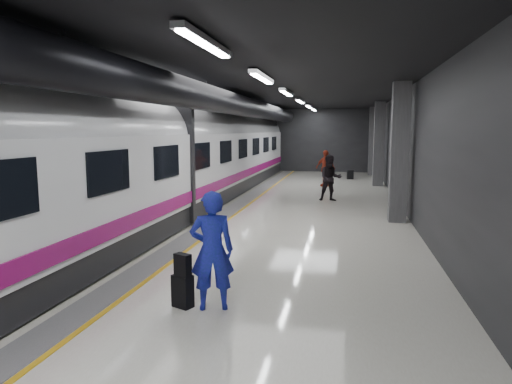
{
  "coord_description": "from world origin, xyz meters",
  "views": [
    {
      "loc": [
        2.91,
        -13.37,
        2.97
      ],
      "look_at": [
        0.49,
        -1.29,
        1.3
      ],
      "focal_mm": 32.0,
      "sensor_mm": 36.0,
      "label": 1
    }
  ],
  "objects": [
    {
      "name": "platform_hall",
      "position": [
        -0.29,
        0.96,
        3.54
      ],
      "size": [
        10.02,
        40.02,
        4.51
      ],
      "color": "black",
      "rests_on": "ground"
    },
    {
      "name": "shoulder_bag",
      "position": [
        0.26,
        -6.38,
        0.74
      ],
      "size": [
        0.32,
        0.25,
        0.38
      ],
      "primitive_type": "cube",
      "rotation": [
        0.0,
        0.0,
        -0.42
      ],
      "color": "black",
      "rests_on": "suitcase_main"
    },
    {
      "name": "traveler_far_a",
      "position": [
        2.23,
        5.99,
        0.97
      ],
      "size": [
        1.06,
        0.9,
        1.94
      ],
      "primitive_type": "imported",
      "rotation": [
        0.0,
        0.0,
        0.19
      ],
      "color": "black",
      "rests_on": "ground"
    },
    {
      "name": "suitcase_main",
      "position": [
        0.24,
        -6.35,
        0.28
      ],
      "size": [
        0.4,
        0.33,
        0.56
      ],
      "primitive_type": "cube",
      "rotation": [
        0.0,
        0.0,
        -0.42
      ],
      "color": "black",
      "rests_on": "ground"
    },
    {
      "name": "train",
      "position": [
        -3.25,
        -0.0,
        2.07
      ],
      "size": [
        3.05,
        38.0,
        4.05
      ],
      "color": "black",
      "rests_on": "ground"
    },
    {
      "name": "traveler_far_b",
      "position": [
        1.77,
        11.16,
        0.97
      ],
      "size": [
        1.22,
        0.94,
        1.93
      ],
      "primitive_type": "imported",
      "rotation": [
        0.0,
        0.0,
        -0.48
      ],
      "color": "#9B2C16",
      "rests_on": "ground"
    },
    {
      "name": "traveler_main",
      "position": [
        0.75,
        -6.32,
        1.0
      ],
      "size": [
        0.84,
        0.67,
        2.0
      ],
      "primitive_type": "imported",
      "rotation": [
        0.0,
        0.0,
        3.44
      ],
      "color": "#231BCB",
      "rests_on": "ground"
    },
    {
      "name": "ground",
      "position": [
        0.0,
        0.0,
        0.0
      ],
      "size": [
        40.0,
        40.0,
        0.0
      ],
      "primitive_type": "plane",
      "color": "silver",
      "rests_on": "ground"
    },
    {
      "name": "suitcase_far",
      "position": [
        3.11,
        15.08,
        0.28
      ],
      "size": [
        0.41,
        0.29,
        0.56
      ],
      "primitive_type": "cube",
      "rotation": [
        0.0,
        0.0,
        0.14
      ],
      "color": "black",
      "rests_on": "ground"
    }
  ]
}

